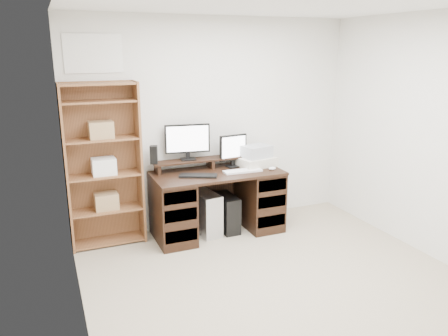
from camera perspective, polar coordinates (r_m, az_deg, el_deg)
room at (r=3.56m, az=10.46°, el=0.79°), size 3.54×4.04×2.54m
desk at (r=5.17m, az=-0.91°, el=-4.36°), size 1.50×0.70×0.75m
riser_shelf at (r=5.22m, az=-1.78°, el=1.05°), size 1.40×0.22×0.12m
monitor_wide at (r=5.10m, az=-4.79°, el=3.67°), size 0.53×0.16×0.42m
monitor_small at (r=5.23m, az=1.21°, el=2.44°), size 0.36×0.15×0.39m
speaker at (r=4.99m, az=-9.16°, el=1.73°), size 0.10×0.10×0.21m
keyboard_black at (r=4.87m, az=-3.39°, el=-1.01°), size 0.44×0.30×0.02m
keyboard_white at (r=5.06m, az=2.45°, el=-0.39°), size 0.45×0.15×0.02m
mouse at (r=5.16m, az=6.32°, el=-0.05°), size 0.10×0.07×0.04m
printer at (r=5.32m, az=4.23°, el=0.85°), size 0.48×0.39×0.11m
basket at (r=5.29m, az=4.26°, el=2.18°), size 0.38×0.31×0.14m
tower_silver at (r=5.21m, az=-2.54°, el=-5.83°), size 0.29×0.53×0.50m
tower_black at (r=5.28m, az=0.37°, el=-5.86°), size 0.19×0.44×0.44m
bookshelf at (r=4.92m, az=-15.48°, el=0.50°), size 0.80×0.30×1.80m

